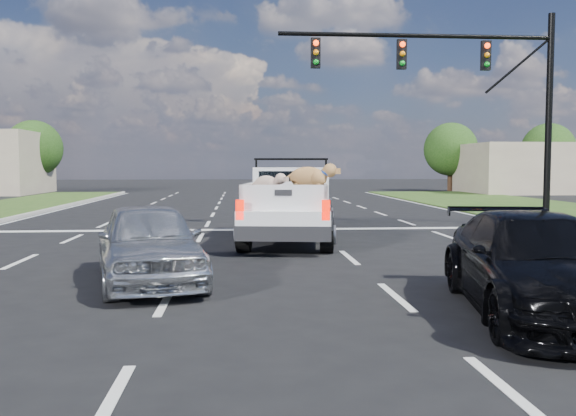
% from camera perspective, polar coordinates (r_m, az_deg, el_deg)
% --- Properties ---
extents(ground, '(160.00, 160.00, 0.00)m').
position_cam_1_polar(ground, '(9.34, -0.52, -8.49)').
color(ground, black).
rests_on(ground, ground).
extents(road_markings, '(17.75, 60.00, 0.01)m').
position_cam_1_polar(road_markings, '(15.80, -2.19, -3.32)').
color(road_markings, silver).
rests_on(road_markings, ground).
extents(traffic_signal, '(9.11, 0.31, 7.00)m').
position_cam_1_polar(traffic_signal, '(21.27, 17.45, 11.13)').
color(traffic_signal, black).
rests_on(traffic_signal, ground).
extents(building_right, '(12.00, 7.00, 3.60)m').
position_cam_1_polar(building_right, '(48.68, 23.22, 3.42)').
color(building_right, tan).
rests_on(building_right, ground).
extents(tree_far_c, '(4.20, 4.20, 5.40)m').
position_cam_1_polar(tree_far_c, '(49.55, -22.69, 5.16)').
color(tree_far_c, '#332114').
rests_on(tree_far_c, ground).
extents(tree_far_d, '(4.20, 4.20, 5.40)m').
position_cam_1_polar(tree_far_d, '(49.96, 14.99, 5.32)').
color(tree_far_d, '#332114').
rests_on(tree_far_d, ground).
extents(tree_far_e, '(4.20, 4.20, 5.40)m').
position_cam_1_polar(tree_far_e, '(53.16, 23.17, 5.05)').
color(tree_far_e, '#332114').
rests_on(tree_far_e, ground).
extents(pickup_truck, '(2.92, 6.15, 2.22)m').
position_cam_1_polar(pickup_truck, '(16.41, 0.31, 0.55)').
color(pickup_truck, black).
rests_on(pickup_truck, ground).
extents(silver_sedan, '(2.55, 4.37, 1.40)m').
position_cam_1_polar(silver_sedan, '(10.73, -12.89, -3.17)').
color(silver_sedan, '#BBBEC2').
rests_on(silver_sedan, ground).
extents(black_coupe, '(2.70, 4.98, 1.37)m').
position_cam_1_polar(black_coupe, '(8.89, 22.24, -4.93)').
color(black_coupe, black).
rests_on(black_coupe, ground).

